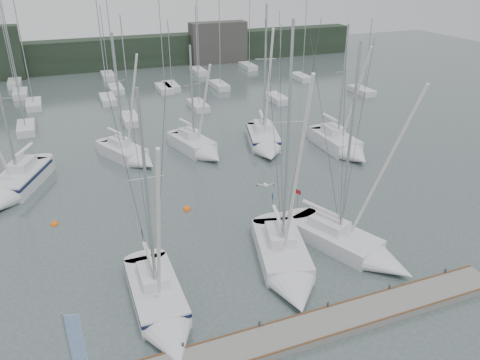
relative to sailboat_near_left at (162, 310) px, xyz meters
name	(u,v)px	position (x,y,z in m)	size (l,w,h in m)	color
ground	(263,278)	(6.37, 1.22, -0.53)	(160.00, 160.00, 0.00)	#435251
dock	(303,331)	(6.37, -3.78, -0.33)	(24.00, 2.00, 0.40)	slate
far_treeline	(114,53)	(6.37, 63.22, 1.97)	(90.00, 4.00, 5.00)	black
far_building_right	(218,43)	(24.37, 61.22, 2.97)	(10.00, 3.00, 7.00)	#3F3D3A
mast_forest	(127,92)	(5.41, 44.92, -0.04)	(55.89, 27.62, 14.74)	silver
sailboat_near_left	(162,310)	(0.00, 0.00, 0.00)	(2.62, 8.71, 13.03)	silver
sailboat_near_center	(287,268)	(7.83, 0.90, -0.02)	(4.98, 9.26, 15.60)	silver
sailboat_near_right	(358,249)	(12.94, 1.09, -0.02)	(5.75, 9.14, 14.17)	silver
sailboat_mid_a	(13,187)	(-7.89, 18.46, 0.13)	(6.13, 9.23, 12.73)	silver
sailboat_mid_b	(132,156)	(2.12, 21.76, 0.04)	(5.22, 7.53, 12.32)	silver
sailboat_mid_c	(200,148)	(8.54, 21.05, 0.07)	(4.32, 7.66, 10.99)	silver
sailboat_mid_d	(265,142)	(15.02, 20.10, 0.13)	(5.01, 8.85, 14.43)	silver
sailboat_mid_e	(343,147)	(21.61, 16.25, 0.11)	(2.84, 8.09, 12.84)	silver
buoy_a	(187,209)	(4.39, 10.93, -0.53)	(0.62, 0.62, 0.62)	orange
buoy_c	(55,224)	(-5.03, 12.28, -0.53)	(0.57, 0.57, 0.57)	orange
dock_banner	(75,349)	(-4.26, -3.98, 2.61)	(0.67, 0.30, 4.64)	#A1A4A9
seagull	(265,185)	(6.37, 1.17, 5.69)	(0.90, 0.44, 0.18)	white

